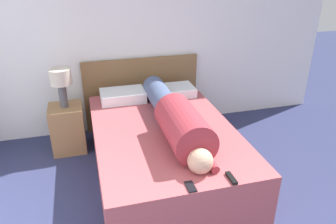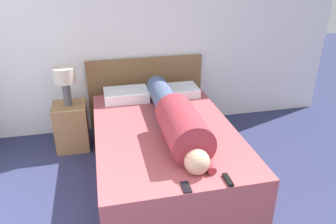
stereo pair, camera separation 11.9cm
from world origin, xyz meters
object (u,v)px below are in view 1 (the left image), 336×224
object	(u,v)px
person_lying	(176,118)
table_lamp	(61,80)
pillow_second	(174,91)
tv_remote	(231,178)
bed	(164,152)
pillow_near_headboard	(123,96)
nightstand	(68,128)
cell_phone	(191,186)

from	to	relation	value
person_lying	table_lamp	bearing A→B (deg)	139.36
table_lamp	pillow_second	world-z (taller)	table_lamp
pillow_second	tv_remote	size ratio (longest dim) A/B	3.29
bed	tv_remote	distance (m)	1.03
person_lying	pillow_second	size ratio (longest dim) A/B	3.58
pillow_second	tv_remote	distance (m)	1.76
tv_remote	table_lamp	bearing A→B (deg)	126.01
table_lamp	pillow_near_headboard	bearing A→B (deg)	2.04
nightstand	person_lying	size ratio (longest dim) A/B	0.32
person_lying	tv_remote	distance (m)	0.86
table_lamp	cell_phone	xyz separation A→B (m)	(0.93, -1.74, -0.32)
bed	pillow_near_headboard	size ratio (longest dim) A/B	3.94
table_lamp	pillow_near_headboard	size ratio (longest dim) A/B	0.86
pillow_near_headboard	person_lying	bearing A→B (deg)	-67.55
pillow_second	cell_phone	distance (m)	1.80
pillow_second	tv_remote	bearing A→B (deg)	-91.47
bed	pillow_near_headboard	world-z (taller)	pillow_near_headboard
person_lying	cell_phone	bearing A→B (deg)	-98.90
pillow_second	cell_phone	size ratio (longest dim) A/B	3.80
tv_remote	cell_phone	world-z (taller)	tv_remote
bed	person_lying	xyz separation A→B (m)	(0.09, -0.12, 0.44)
pillow_near_headboard	tv_remote	size ratio (longest dim) A/B	3.46
bed	tv_remote	world-z (taller)	tv_remote
table_lamp	cell_phone	world-z (taller)	table_lamp
nightstand	pillow_second	size ratio (longest dim) A/B	1.14
pillow_second	bed	bearing A→B (deg)	-112.50
pillow_near_headboard	pillow_second	bearing A→B (deg)	0.00
nightstand	tv_remote	size ratio (longest dim) A/B	3.73
person_lying	pillow_second	world-z (taller)	person_lying
bed	cell_phone	distance (m)	0.99
bed	nightstand	size ratio (longest dim) A/B	3.65
pillow_near_headboard	bed	bearing A→B (deg)	-70.07
person_lying	tv_remote	world-z (taller)	person_lying
person_lying	cell_phone	size ratio (longest dim) A/B	13.57
pillow_near_headboard	tv_remote	xyz separation A→B (m)	(0.59, -1.75, -0.05)
nightstand	tv_remote	xyz separation A→B (m)	(1.26, -1.73, 0.29)
table_lamp	cell_phone	distance (m)	2.00
pillow_near_headboard	pillow_second	world-z (taller)	pillow_near_headboard
nightstand	cell_phone	size ratio (longest dim) A/B	4.31
person_lying	pillow_near_headboard	distance (m)	1.01
person_lying	cell_phone	xyz separation A→B (m)	(-0.13, -0.83, -0.15)
pillow_near_headboard	tv_remote	bearing A→B (deg)	-71.53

